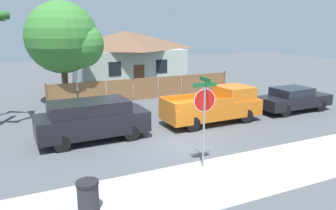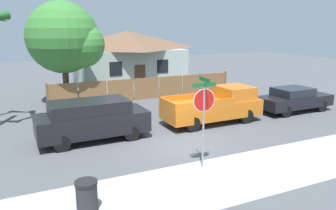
{
  "view_description": "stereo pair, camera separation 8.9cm",
  "coord_description": "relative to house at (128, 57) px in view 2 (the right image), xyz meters",
  "views": [
    {
      "loc": [
        -6.2,
        -11.97,
        4.98
      ],
      "look_at": [
        -0.17,
        0.74,
        1.6
      ],
      "focal_mm": 35.0,
      "sensor_mm": 36.0,
      "label": 1
    },
    {
      "loc": [
        -6.12,
        -12.01,
        4.98
      ],
      "look_at": [
        -0.17,
        0.74,
        1.6
      ],
      "focal_mm": 35.0,
      "sensor_mm": 36.0,
      "label": 2
    }
  ],
  "objects": [
    {
      "name": "sidewalk_strip",
      "position": [
        -2.93,
        -19.32,
        -2.39
      ],
      "size": [
        36.0,
        3.2,
        0.01
      ],
      "color": "#A3A39E",
      "rests_on": "ground"
    },
    {
      "name": "parked_sedan",
      "position": [
        5.86,
        -13.6,
        -1.64
      ],
      "size": [
        4.71,
        1.9,
        1.46
      ],
      "rotation": [
        0.0,
        0.0,
        0.02
      ],
      "color": "black",
      "rests_on": "ground"
    },
    {
      "name": "stop_sign",
      "position": [
        -3.21,
        -18.19,
        -0.16
      ],
      "size": [
        0.89,
        0.81,
        3.28
      ],
      "rotation": [
        0.0,
        0.0,
        -0.08
      ],
      "color": "gray",
      "rests_on": "ground"
    },
    {
      "name": "wooden_fence",
      "position": [
        -0.84,
        -6.62,
        -1.64
      ],
      "size": [
        13.32,
        0.12,
        1.61
      ],
      "color": "brown",
      "rests_on": "ground"
    },
    {
      "name": "red_suv",
      "position": [
        -6.19,
        -13.6,
        -1.42
      ],
      "size": [
        4.9,
        2.06,
        1.81
      ],
      "rotation": [
        0.0,
        0.0,
        0.02
      ],
      "color": "black",
      "rests_on": "ground"
    },
    {
      "name": "ground_plane",
      "position": [
        -2.93,
        -15.72,
        -2.4
      ],
      "size": [
        80.0,
        80.0,
        0.0
      ],
      "primitive_type": "plane",
      "color": "#4C4F54"
    },
    {
      "name": "trash_bin",
      "position": [
        -7.62,
        -19.4,
        -1.95
      ],
      "size": [
        0.63,
        0.63,
        0.89
      ],
      "color": "#28282D",
      "rests_on": "ground"
    },
    {
      "name": "oak_tree",
      "position": [
        -5.91,
        -5.68,
        1.8
      ],
      "size": [
        4.81,
        4.58,
        6.6
      ],
      "color": "brown",
      "rests_on": "ground"
    },
    {
      "name": "house",
      "position": [
        0.0,
        0.0,
        0.0
      ],
      "size": [
        9.58,
        6.5,
        4.63
      ],
      "color": "#B2C1B7",
      "rests_on": "ground"
    },
    {
      "name": "orange_pickup",
      "position": [
        0.33,
        -13.59,
        -1.5
      ],
      "size": [
        5.31,
        2.02,
        1.86
      ],
      "rotation": [
        0.0,
        0.0,
        0.02
      ],
      "color": "orange",
      "rests_on": "ground"
    }
  ]
}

